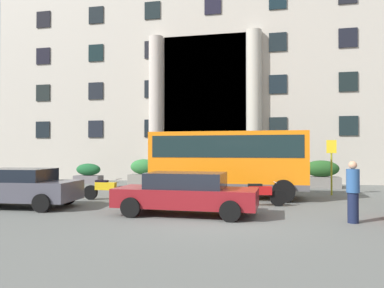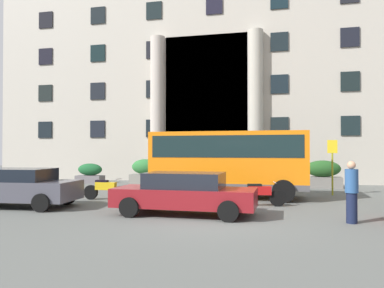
{
  "view_description": "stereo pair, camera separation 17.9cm",
  "coord_description": "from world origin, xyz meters",
  "px_view_note": "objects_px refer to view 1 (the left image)",
  "views": [
    {
      "loc": [
        1.89,
        -11.07,
        2.07
      ],
      "look_at": [
        -1.57,
        4.57,
        2.32
      ],
      "focal_mm": 35.42,
      "sensor_mm": 36.0,
      "label": 1
    },
    {
      "loc": [
        2.06,
        -11.03,
        2.07
      ],
      "look_at": [
        -1.57,
        4.57,
        2.32
      ],
      "focal_mm": 35.42,
      "sensor_mm": 36.0,
      "label": 2
    }
  ],
  "objects_px": {
    "hedge_planter_east": "(88,174)",
    "motorcycle_near_kerb": "(259,194)",
    "parked_coupe_end": "(18,187)",
    "pedestrian_child_trailing": "(353,192)",
    "orange_minibus": "(229,158)",
    "bus_stop_sign": "(331,161)",
    "motorcycle_far_end": "(105,189)",
    "hedge_planter_far_west": "(234,172)",
    "parked_estate_mid": "(186,193)",
    "hedge_planter_entrance_right": "(321,175)",
    "hedge_planter_west": "(144,172)"
  },
  "relations": [
    {
      "from": "bus_stop_sign",
      "to": "hedge_planter_west",
      "type": "bearing_deg",
      "value": 161.66
    },
    {
      "from": "hedge_planter_far_west",
      "to": "hedge_planter_east",
      "type": "bearing_deg",
      "value": -179.2
    },
    {
      "from": "hedge_planter_west",
      "to": "parked_estate_mid",
      "type": "relative_size",
      "value": 0.38
    },
    {
      "from": "orange_minibus",
      "to": "bus_stop_sign",
      "type": "relative_size",
      "value": 2.63
    },
    {
      "from": "hedge_planter_east",
      "to": "parked_coupe_end",
      "type": "height_order",
      "value": "parked_coupe_end"
    },
    {
      "from": "pedestrian_child_trailing",
      "to": "hedge_planter_entrance_right",
      "type": "bearing_deg",
      "value": 20.54
    },
    {
      "from": "hedge_planter_east",
      "to": "motorcycle_near_kerb",
      "type": "distance_m",
      "value": 13.16
    },
    {
      "from": "hedge_planter_entrance_right",
      "to": "parked_estate_mid",
      "type": "xyz_separation_m",
      "value": [
        -5.24,
        -10.04,
        -0.02
      ]
    },
    {
      "from": "orange_minibus",
      "to": "motorcycle_far_end",
      "type": "xyz_separation_m",
      "value": [
        -4.88,
        -2.1,
        -1.24
      ]
    },
    {
      "from": "orange_minibus",
      "to": "motorcycle_near_kerb",
      "type": "height_order",
      "value": "orange_minibus"
    },
    {
      "from": "hedge_planter_east",
      "to": "motorcycle_near_kerb",
      "type": "height_order",
      "value": "hedge_planter_east"
    },
    {
      "from": "hedge_planter_west",
      "to": "hedge_planter_east",
      "type": "bearing_deg",
      "value": -178.88
    },
    {
      "from": "motorcycle_near_kerb",
      "to": "bus_stop_sign",
      "type": "bearing_deg",
      "value": 43.8
    },
    {
      "from": "pedestrian_child_trailing",
      "to": "motorcycle_far_end",
      "type": "bearing_deg",
      "value": 93.95
    },
    {
      "from": "orange_minibus",
      "to": "hedge_planter_west",
      "type": "distance_m",
      "value": 7.82
    },
    {
      "from": "hedge_planter_west",
      "to": "pedestrian_child_trailing",
      "type": "height_order",
      "value": "pedestrian_child_trailing"
    },
    {
      "from": "orange_minibus",
      "to": "motorcycle_near_kerb",
      "type": "bearing_deg",
      "value": -59.62
    },
    {
      "from": "bus_stop_sign",
      "to": "motorcycle_near_kerb",
      "type": "relative_size",
      "value": 1.32
    },
    {
      "from": "orange_minibus",
      "to": "motorcycle_far_end",
      "type": "height_order",
      "value": "orange_minibus"
    },
    {
      "from": "hedge_planter_far_west",
      "to": "motorcycle_near_kerb",
      "type": "bearing_deg",
      "value": -77.35
    },
    {
      "from": "hedge_planter_east",
      "to": "hedge_planter_entrance_right",
      "type": "xyz_separation_m",
      "value": [
        13.87,
        0.13,
        0.13
      ]
    },
    {
      "from": "parked_coupe_end",
      "to": "hedge_planter_east",
      "type": "bearing_deg",
      "value": 99.53
    },
    {
      "from": "parked_coupe_end",
      "to": "pedestrian_child_trailing",
      "type": "distance_m",
      "value": 11.22
    },
    {
      "from": "hedge_planter_west",
      "to": "hedge_planter_east",
      "type": "xyz_separation_m",
      "value": [
        -3.62,
        -0.07,
        -0.14
      ]
    },
    {
      "from": "hedge_planter_east",
      "to": "motorcycle_far_end",
      "type": "distance_m",
      "value": 8.51
    },
    {
      "from": "hedge_planter_west",
      "to": "hedge_planter_east",
      "type": "height_order",
      "value": "hedge_planter_west"
    },
    {
      "from": "orange_minibus",
      "to": "hedge_planter_east",
      "type": "bearing_deg",
      "value": 151.97
    },
    {
      "from": "motorcycle_near_kerb",
      "to": "motorcycle_far_end",
      "type": "height_order",
      "value": "same"
    },
    {
      "from": "bus_stop_sign",
      "to": "pedestrian_child_trailing",
      "type": "relative_size",
      "value": 1.44
    },
    {
      "from": "hedge_planter_east",
      "to": "motorcycle_far_end",
      "type": "height_order",
      "value": "hedge_planter_east"
    },
    {
      "from": "parked_estate_mid",
      "to": "motorcycle_near_kerb",
      "type": "xyz_separation_m",
      "value": [
        2.19,
        2.4,
        -0.24
      ]
    },
    {
      "from": "orange_minibus",
      "to": "hedge_planter_far_west",
      "type": "bearing_deg",
      "value": 93.91
    },
    {
      "from": "bus_stop_sign",
      "to": "hedge_planter_entrance_right",
      "type": "distance_m",
      "value": 3.57
    },
    {
      "from": "parked_estate_mid",
      "to": "motorcycle_near_kerb",
      "type": "relative_size",
      "value": 2.37
    },
    {
      "from": "hedge_planter_west",
      "to": "motorcycle_far_end",
      "type": "relative_size",
      "value": 0.88
    },
    {
      "from": "hedge_planter_entrance_right",
      "to": "motorcycle_far_end",
      "type": "relative_size",
      "value": 1.0
    },
    {
      "from": "hedge_planter_west",
      "to": "motorcycle_near_kerb",
      "type": "height_order",
      "value": "hedge_planter_west"
    },
    {
      "from": "motorcycle_near_kerb",
      "to": "motorcycle_far_end",
      "type": "relative_size",
      "value": 0.97
    },
    {
      "from": "hedge_planter_east",
      "to": "bus_stop_sign",
      "type": "bearing_deg",
      "value": -13.5
    },
    {
      "from": "pedestrian_child_trailing",
      "to": "orange_minibus",
      "type": "bearing_deg",
      "value": 61.37
    },
    {
      "from": "hedge_planter_far_west",
      "to": "pedestrian_child_trailing",
      "type": "height_order",
      "value": "pedestrian_child_trailing"
    },
    {
      "from": "orange_minibus",
      "to": "hedge_planter_east",
      "type": "height_order",
      "value": "orange_minibus"
    },
    {
      "from": "motorcycle_far_end",
      "to": "hedge_planter_west",
      "type": "bearing_deg",
      "value": 98.55
    },
    {
      "from": "motorcycle_far_end",
      "to": "orange_minibus",
      "type": "bearing_deg",
      "value": 24.73
    },
    {
      "from": "hedge_planter_east",
      "to": "motorcycle_near_kerb",
      "type": "xyz_separation_m",
      "value": [
        10.81,
        -7.51,
        -0.14
      ]
    },
    {
      "from": "bus_stop_sign",
      "to": "hedge_planter_east",
      "type": "bearing_deg",
      "value": 166.5
    },
    {
      "from": "hedge_planter_far_west",
      "to": "pedestrian_child_trailing",
      "type": "distance_m",
      "value": 11.24
    },
    {
      "from": "orange_minibus",
      "to": "parked_estate_mid",
      "type": "bearing_deg",
      "value": -99.0
    },
    {
      "from": "motorcycle_far_end",
      "to": "hedge_planter_east",
      "type": "bearing_deg",
      "value": 123.62
    },
    {
      "from": "orange_minibus",
      "to": "bus_stop_sign",
      "type": "distance_m",
      "value": 4.83
    }
  ]
}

